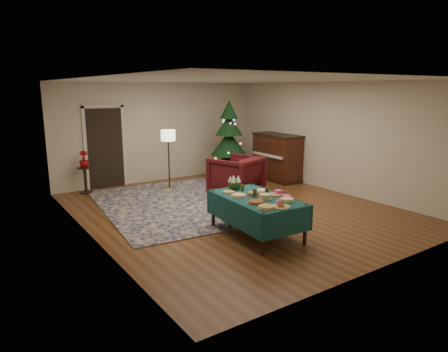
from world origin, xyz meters
TOP-DOWN VIEW (x-y plane):
  - room_shell at (0.00, 0.00)m, footprint 7.00×7.00m
  - doorway at (-1.60, 3.48)m, footprint 1.08×0.04m
  - rug at (-0.81, 1.07)m, footprint 3.60×4.50m
  - buffet_table at (-0.56, -1.43)m, footprint 1.14×1.81m
  - platter_0 at (-0.84, -2.03)m, footprint 0.30×0.30m
  - platter_1 at (-0.63, -2.11)m, footprint 0.32×0.32m
  - platter_2 at (-0.30, -1.92)m, footprint 0.25×0.25m
  - platter_3 at (-0.81, -1.73)m, footprint 0.29×0.29m
  - platter_4 at (-0.52, -1.61)m, footprint 0.23×0.23m
  - platter_5 at (-0.23, -1.54)m, footprint 0.28×0.28m
  - platter_6 at (-0.80, -1.23)m, footprint 0.29×0.29m
  - platter_7 at (-0.54, -1.30)m, footprint 0.25×0.25m
  - platter_8 at (-0.23, -1.19)m, footprint 0.26×0.26m
  - platter_9 at (-0.80, -0.92)m, footprint 0.24×0.24m
  - goblet_0 at (-0.61, -1.08)m, footprint 0.07×0.07m
  - goblet_1 at (-0.37, -1.47)m, footprint 0.07×0.07m
  - goblet_2 at (-0.61, -1.44)m, footprint 0.07×0.07m
  - napkin_stack at (-0.13, -1.73)m, footprint 0.14×0.14m
  - gift_box at (-0.16, -1.54)m, footprint 0.12×0.12m
  - centerpiece at (-0.54, -0.74)m, footprint 0.25×0.25m
  - armchair at (0.67, 0.88)m, footprint 1.29×1.25m
  - floor_lamp at (-0.29, 2.49)m, footprint 0.37×0.37m
  - side_table at (-2.23, 3.20)m, footprint 0.36×0.36m
  - potted_plant at (-2.23, 3.20)m, footprint 0.23×0.40m
  - christmas_tree at (1.51, 2.39)m, footprint 1.27×1.27m
  - piano at (2.67, 1.68)m, footprint 0.75×1.51m

SIDE VIEW (x-z plane):
  - rug at x=-0.81m, z-range 0.00..0.02m
  - side_table at x=-2.23m, z-range -0.01..0.64m
  - armchair at x=0.67m, z-range 0.00..1.07m
  - buffet_table at x=-0.56m, z-range 0.21..0.89m
  - piano at x=2.67m, z-range -0.01..1.28m
  - platter_5 at x=-0.23m, z-range 0.68..0.72m
  - platter_9 at x=-0.80m, z-range 0.68..0.72m
  - platter_8 at x=-0.23m, z-range 0.68..0.72m
  - napkin_stack at x=-0.13m, z-range 0.68..0.72m
  - platter_0 at x=-0.84m, z-range 0.68..0.72m
  - platter_3 at x=-0.81m, z-range 0.68..0.73m
  - platter_6 at x=-0.80m, z-range 0.68..0.73m
  - platter_2 at x=-0.30m, z-range 0.68..0.74m
  - platter_7 at x=-0.54m, z-range 0.68..0.75m
  - platter_4 at x=-0.52m, z-range 0.68..0.77m
  - gift_box at x=-0.16m, z-range 0.68..0.77m
  - platter_1 at x=-0.63m, z-range 0.66..0.81m
  - potted_plant at x=-2.23m, z-range 0.65..0.88m
  - goblet_0 at x=-0.61m, z-range 0.69..0.85m
  - goblet_1 at x=-0.37m, z-range 0.69..0.85m
  - goblet_2 at x=-0.61m, z-range 0.69..0.85m
  - centerpiece at x=-0.54m, z-range 0.66..0.94m
  - christmas_tree at x=1.51m, z-range -0.11..2.11m
  - doorway at x=-1.60m, z-range 0.02..2.18m
  - floor_lamp at x=-0.29m, z-range 0.53..2.04m
  - room_shell at x=0.00m, z-range -2.15..4.85m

